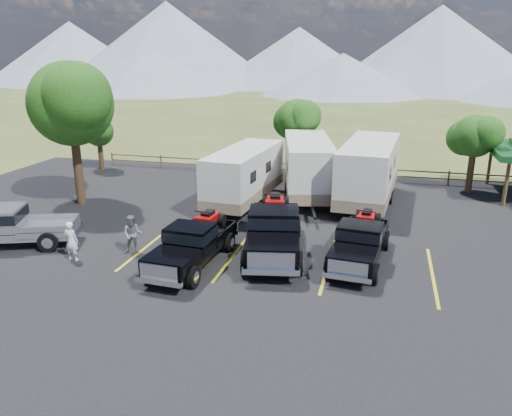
% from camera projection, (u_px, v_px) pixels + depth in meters
% --- Properties ---
extents(ground, '(320.00, 320.00, 0.00)m').
position_uv_depth(ground, '(256.00, 306.00, 16.92)').
color(ground, '#434B1F').
rests_on(ground, ground).
extents(asphalt_lot, '(44.00, 34.00, 0.04)m').
position_uv_depth(asphalt_lot, '(275.00, 270.00, 19.68)').
color(asphalt_lot, black).
rests_on(asphalt_lot, ground).
extents(stall_lines, '(12.12, 5.50, 0.01)m').
position_uv_depth(stall_lines, '(280.00, 260.00, 20.60)').
color(stall_lines, gold).
rests_on(stall_lines, asphalt_lot).
extents(tree_big_nw, '(5.54, 5.18, 7.84)m').
position_uv_depth(tree_big_nw, '(70.00, 104.00, 26.57)').
color(tree_big_nw, '#302012').
rests_on(tree_big_nw, ground).
extents(tree_ne_a, '(3.11, 2.92, 4.76)m').
position_uv_depth(tree_ne_a, '(475.00, 136.00, 29.45)').
color(tree_ne_a, '#302012').
rests_on(tree_ne_a, ground).
extents(tree_north, '(3.46, 3.24, 5.25)m').
position_uv_depth(tree_north, '(297.00, 120.00, 33.82)').
color(tree_north, '#302012').
rests_on(tree_north, ground).
extents(tree_nw_small, '(2.59, 2.43, 3.85)m').
position_uv_depth(tree_nw_small, '(98.00, 132.00, 35.62)').
color(tree_nw_small, '#302012').
rests_on(tree_nw_small, ground).
extents(rail_fence, '(36.12, 0.12, 1.00)m').
position_uv_depth(rail_fence, '(354.00, 171.00, 33.35)').
color(rail_fence, brown).
rests_on(rail_fence, ground).
extents(mountain_range, '(209.00, 71.00, 20.00)m').
position_uv_depth(mountain_range, '(339.00, 53.00, 114.27)').
color(mountain_range, gray).
rests_on(mountain_range, ground).
extents(rig_left, '(2.29, 5.78, 1.89)m').
position_uv_depth(rig_left, '(193.00, 243.00, 19.94)').
color(rig_left, black).
rests_on(rig_left, asphalt_lot).
extents(rig_center, '(3.32, 6.93, 2.22)m').
position_uv_depth(rig_center, '(274.00, 228.00, 21.11)').
color(rig_center, black).
rests_on(rig_center, asphalt_lot).
extents(rig_right, '(2.40, 5.72, 1.86)m').
position_uv_depth(rig_right, '(360.00, 241.00, 20.21)').
color(rig_right, black).
rests_on(rig_right, asphalt_lot).
extents(trailer_left, '(2.94, 9.04, 3.13)m').
position_uv_depth(trailer_left, '(244.00, 176.00, 27.64)').
color(trailer_left, white).
rests_on(trailer_left, asphalt_lot).
extents(trailer_center, '(4.18, 9.73, 3.37)m').
position_uv_depth(trailer_center, '(308.00, 167.00, 29.16)').
color(trailer_center, white).
rests_on(trailer_center, asphalt_lot).
extents(trailer_right, '(3.27, 10.10, 3.50)m').
position_uv_depth(trailer_right, '(369.00, 172.00, 27.68)').
color(trailer_right, white).
rests_on(trailer_right, asphalt_lot).
extents(pickup_silver, '(6.17, 3.81, 1.77)m').
position_uv_depth(pickup_silver, '(9.00, 226.00, 21.86)').
color(pickup_silver, gray).
rests_on(pickup_silver, asphalt_lot).
extents(person_a, '(0.63, 0.43, 1.67)m').
position_uv_depth(person_a, '(71.00, 241.00, 20.33)').
color(person_a, white).
rests_on(person_a, asphalt_lot).
extents(person_b, '(0.97, 0.85, 1.68)m').
position_uv_depth(person_b, '(132.00, 235.00, 21.06)').
color(person_b, slate).
rests_on(person_b, asphalt_lot).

